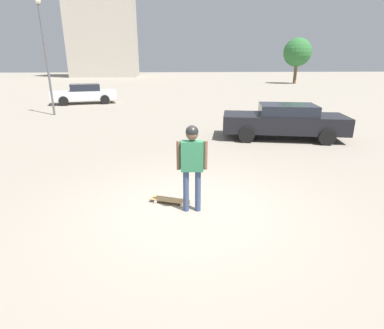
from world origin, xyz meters
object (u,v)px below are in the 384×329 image
Objects in this scene: car_parked_near at (284,121)px; person at (192,158)px; car_parked_far at (84,93)px; skateboard at (170,200)px.

person is at bearing 67.29° from car_parked_near.
car_parked_near is 1.02× the size of car_parked_far.
person is 7.28m from car_parked_near.
person reaches higher than car_parked_far.
skateboard is 0.18× the size of car_parked_near.
car_parked_near is at bearing -107.51° from skateboard.
car_parked_near is (4.69, 5.49, 0.65)m from skateboard.
person reaches higher than car_parked_near.
car_parked_far is (-5.90, 17.79, 0.69)m from skateboard.
car_parked_far is (-6.33, 18.19, -0.37)m from person.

